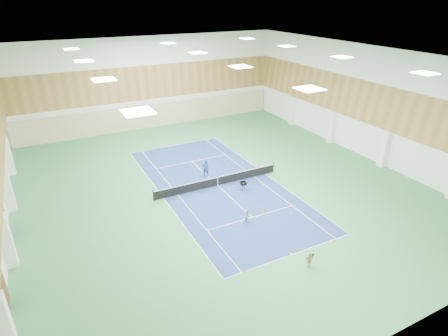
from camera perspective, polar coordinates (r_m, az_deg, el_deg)
The scene contains 22 objects.
ground at distance 36.23m, azimuth -0.95°, elevation -2.69°, with size 40.00×40.00×0.00m, color #327644.
room_shell at distance 33.85m, azimuth -1.02°, elevation 6.33°, with size 36.00×40.00×12.00m, color white, non-canonical shape.
wood_cladding at distance 33.26m, azimuth -1.05°, elevation 9.59°, with size 36.00×40.00×8.00m, color olive, non-canonical shape.
ceiling_light_grid at distance 32.43m, azimuth -1.11°, elevation 16.28°, with size 21.40×25.40×0.06m, color white, non-canonical shape.
court_surface at distance 36.23m, azimuth -0.95°, elevation -2.68°, with size 10.97×23.77×0.01m, color navy.
tennis_balls_scatter at distance 36.21m, azimuth -0.95°, elevation -2.62°, with size 10.57×22.77×0.07m, color #C0D524, non-canonical shape.
tennis_net at distance 35.98m, azimuth -0.96°, elevation -1.91°, with size 12.80×0.10×1.10m, color black, non-canonical shape.
back_curtain at distance 52.79m, azimuth -10.64°, elevation 7.85°, with size 35.40×0.16×3.20m, color #C6B793.
door_left_a at distance 26.36m, azimuth -30.47°, elevation -15.89°, with size 0.08×1.80×2.20m, color #593319.
door_left_b at distance 33.03m, azimuth -30.30°, elevation -7.30°, with size 0.08×1.80×2.20m, color #593319.
coach at distance 37.73m, azimuth -2.82°, elevation 0.02°, with size 0.67×0.44×1.83m, color navy.
child_court at distance 30.46m, azimuth 3.62°, elevation -7.35°, with size 0.56×0.44×1.16m, color #9B9BA3.
child_apron at distance 26.58m, azimuth 12.89°, elevation -13.49°, with size 0.70×0.29×1.20m, color tan.
ball_cart at distance 35.22m, azimuth 2.96°, elevation -2.77°, with size 0.52×0.52×0.90m, color black, non-canonical shape.
cone_svc_a at distance 30.02m, azimuth -1.53°, elevation -8.91°, with size 0.19×0.19×0.21m, color #E45E0C.
cone_svc_b at distance 30.92m, azimuth 3.25°, elevation -7.84°, with size 0.19×0.19×0.21m, color #DD410B.
cone_svc_c at distance 32.38m, azimuth 6.18°, elevation -6.27°, with size 0.22×0.22×0.24m, color #E64A0C.
cone_svc_d at distance 33.46m, azimuth 9.78°, elevation -5.42°, with size 0.20×0.20×0.21m, color #FF480D.
cone_base_a at distance 25.92m, azimuth 3.17°, elevation -15.34°, with size 0.19×0.19×0.21m, color orange.
cone_base_b at distance 26.97m, azimuth 6.83°, elevation -13.64°, with size 0.18×0.18×0.20m, color #D9440B.
cone_base_c at distance 28.26m, azimuth 11.37°, elevation -11.91°, with size 0.21×0.21×0.24m, color orange.
cone_base_d at distance 29.73m, azimuth 16.43°, elevation -10.48°, with size 0.19×0.19×0.21m, color #FF4E0D.
Camera 1 is at (-14.15, -28.74, 16.93)m, focal length 30.00 mm.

